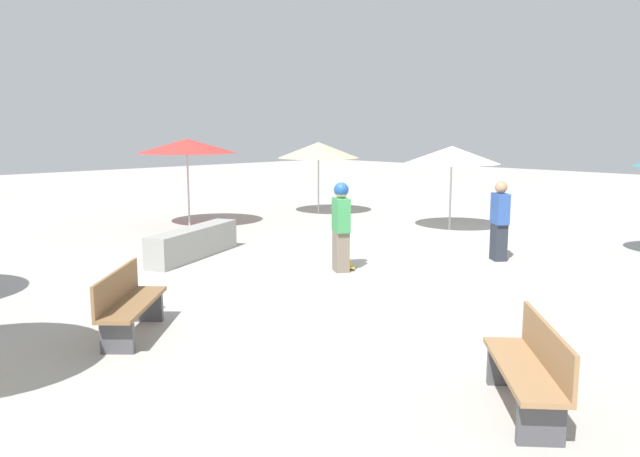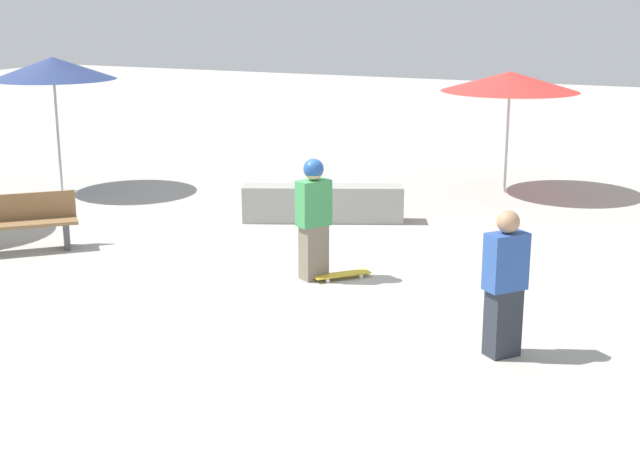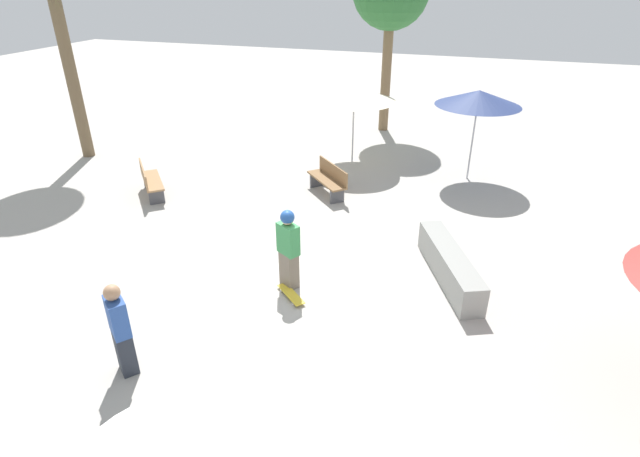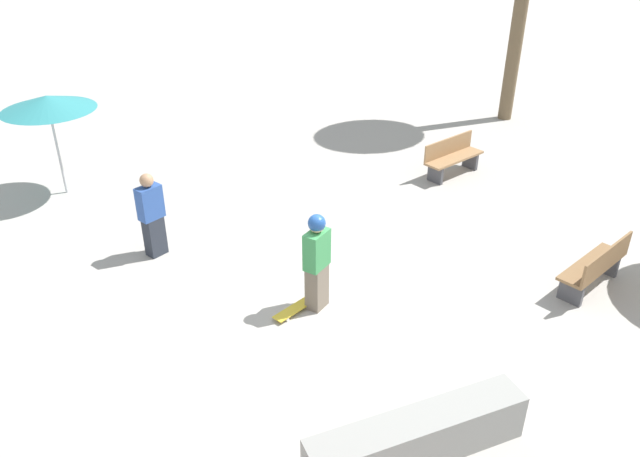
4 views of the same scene
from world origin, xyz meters
name	(u,v)px [view 2 (image 2 of 4)]	position (x,y,z in m)	size (l,w,h in m)	color
ground_plane	(272,280)	(0.00, 0.00, 0.00)	(60.00, 60.00, 0.00)	#ADA8A0
skater_main	(314,215)	(0.31, -0.48, 0.89)	(0.50, 0.43, 1.65)	#726656
skateboard	(342,275)	(0.47, -0.83, 0.06)	(0.73, 0.68, 0.07)	gold
concrete_ledge	(323,203)	(3.27, 0.77, 0.31)	(1.55, 2.67, 0.62)	gray
bench_far	(22,223)	(-0.31, 4.08, 0.43)	(1.43, 1.45, 0.85)	#47474C
shade_umbrella_navy	(53,68)	(3.29, 6.49, 2.39)	(2.38, 2.38, 2.60)	#B7B7BC
shade_umbrella_red	(510,81)	(6.89, -1.45, 2.15)	(2.62, 2.62, 2.34)	#B7B7BC
bystander_watching	(505,284)	(-1.22, -3.45, 0.79)	(0.49, 0.46, 1.59)	#282D38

